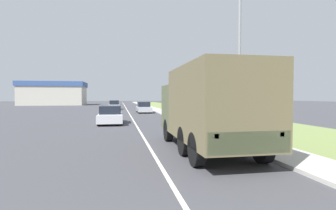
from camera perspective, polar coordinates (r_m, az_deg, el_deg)
ground_plane at (r=40.79m, az=-8.85°, el=-1.15°), size 180.00×180.00×0.00m
lane_centre_stripe at (r=40.79m, az=-8.85°, el=-1.15°), size 0.12×120.00×0.00m
sidewalk_right at (r=41.16m, az=-2.57°, el=-1.02°), size 1.80×120.00×0.12m
grass_strip_right at (r=42.00m, az=3.38°, el=-1.04°), size 7.00×120.00×0.02m
military_truck at (r=10.15m, az=8.75°, el=-0.24°), size 2.46×6.92×3.18m
car_nearest_ahead at (r=21.02m, az=-12.42°, el=-2.22°), size 1.82×4.59×1.39m
car_second_ahead at (r=34.68m, az=-5.30°, el=-0.59°), size 1.75×4.78×1.41m
car_third_ahead at (r=44.16m, az=-11.60°, el=-0.08°), size 1.72×3.93×1.48m
pickup_truck at (r=20.01m, az=15.29°, el=-1.73°), size 2.00×5.10×1.84m
lamp_post at (r=13.96m, az=14.62°, el=13.74°), size 1.69×0.24×8.36m
building_distant at (r=72.21m, az=-23.57°, el=2.33°), size 15.31×10.26×5.79m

